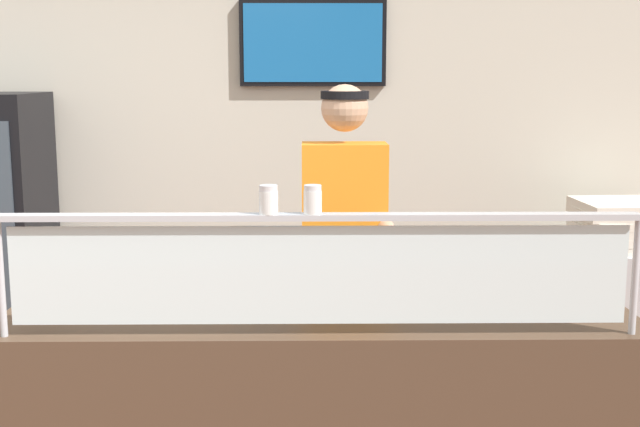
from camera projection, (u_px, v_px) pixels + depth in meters
shop_rear_unit at (314, 147)px, 5.11m from camera, size 6.69×0.13×2.70m
sneeze_guard at (320, 258)px, 2.73m from camera, size 2.11×0.06×0.41m
pizza_tray at (355, 296)px, 3.20m from camera, size 0.42×0.42×0.04m
pizza_server at (347, 292)px, 3.18m from camera, size 0.08×0.28×0.01m
parmesan_shaker at (269, 201)px, 2.70m from camera, size 0.06×0.06×0.09m
pepper_flake_shaker at (313, 201)px, 2.70m from camera, size 0.06×0.06×0.09m
worker_figure at (345, 252)px, 3.79m from camera, size 0.41×0.50×1.76m
prep_shelf at (615, 318)px, 4.81m from camera, size 0.70×0.55×0.82m
pizza_box_stack at (621, 225)px, 4.72m from camera, size 0.50×0.49×0.27m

